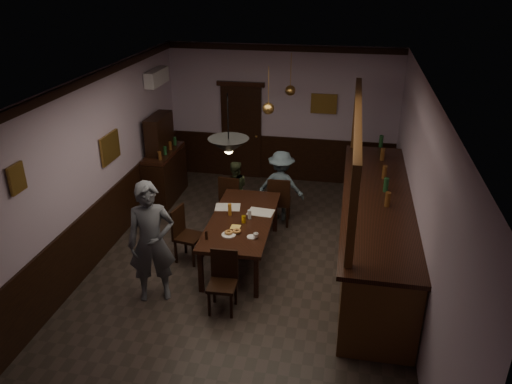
% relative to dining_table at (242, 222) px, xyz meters
% --- Properties ---
extents(room, '(5.01, 8.01, 3.01)m').
position_rel_dining_table_xyz_m(room, '(0.14, -0.49, 0.81)').
color(room, '#2D2621').
rests_on(room, ground).
extents(dining_table, '(1.04, 2.22, 0.75)m').
position_rel_dining_table_xyz_m(dining_table, '(0.00, 0.00, 0.00)').
color(dining_table, black).
rests_on(dining_table, ground).
extents(chair_far_left, '(0.46, 0.46, 0.94)m').
position_rel_dining_table_xyz_m(chair_far_left, '(-0.48, 1.26, -0.17)').
color(chair_far_left, black).
rests_on(chair_far_left, ground).
extents(chair_far_right, '(0.44, 0.44, 0.97)m').
position_rel_dining_table_xyz_m(chair_far_right, '(0.43, 1.28, -0.16)').
color(chair_far_right, black).
rests_on(chair_far_right, ground).
extents(chair_near, '(0.40, 0.40, 0.90)m').
position_rel_dining_table_xyz_m(chair_near, '(0.02, -1.33, -0.19)').
color(chair_near, black).
rests_on(chair_near, ground).
extents(chair_side, '(0.47, 0.47, 0.93)m').
position_rel_dining_table_xyz_m(chair_side, '(-0.92, -0.20, -0.17)').
color(chair_side, black).
rests_on(chair_side, ground).
extents(person_standing, '(0.78, 0.65, 1.84)m').
position_rel_dining_table_xyz_m(person_standing, '(-1.03, -1.27, 0.23)').
color(person_standing, '#53565F').
rests_on(person_standing, ground).
extents(person_seated_left, '(0.63, 0.54, 1.11)m').
position_rel_dining_table_xyz_m(person_seated_left, '(-0.48, 1.54, -0.13)').
color(person_seated_left, '#3A4529').
rests_on(person_seated_left, ground).
extents(person_seated_right, '(0.93, 0.59, 1.37)m').
position_rel_dining_table_xyz_m(person_seated_right, '(0.42, 1.56, 0.00)').
color(person_seated_right, slate).
rests_on(person_seated_right, ground).
extents(newspaper_left, '(0.46, 0.36, 0.01)m').
position_rel_dining_table_xyz_m(newspaper_left, '(-0.32, 0.35, 0.07)').
color(newspaper_left, silver).
rests_on(newspaper_left, dining_table).
extents(newspaper_right, '(0.44, 0.34, 0.01)m').
position_rel_dining_table_xyz_m(newspaper_right, '(0.27, 0.27, 0.07)').
color(newspaper_right, silver).
rests_on(newspaper_right, dining_table).
extents(napkin, '(0.15, 0.15, 0.00)m').
position_rel_dining_table_xyz_m(napkin, '(-0.03, -0.30, 0.07)').
color(napkin, '#F0CB58').
rests_on(napkin, dining_table).
extents(saucer, '(0.15, 0.15, 0.01)m').
position_rel_dining_table_xyz_m(saucer, '(0.28, -0.56, 0.07)').
color(saucer, white).
rests_on(saucer, dining_table).
extents(coffee_cup, '(0.08, 0.08, 0.07)m').
position_rel_dining_table_xyz_m(coffee_cup, '(0.35, -0.59, 0.11)').
color(coffee_cup, white).
rests_on(coffee_cup, saucer).
extents(pastry_plate, '(0.22, 0.22, 0.01)m').
position_rel_dining_table_xyz_m(pastry_plate, '(-0.08, -0.57, 0.07)').
color(pastry_plate, white).
rests_on(pastry_plate, dining_table).
extents(pastry_ring_a, '(0.13, 0.13, 0.04)m').
position_rel_dining_table_xyz_m(pastry_ring_a, '(-0.08, -0.54, 0.10)').
color(pastry_ring_a, '#C68C47').
rests_on(pastry_ring_a, pastry_plate).
extents(pastry_ring_b, '(0.13, 0.13, 0.04)m').
position_rel_dining_table_xyz_m(pastry_ring_b, '(0.03, -0.48, 0.10)').
color(pastry_ring_b, '#C68C47').
rests_on(pastry_ring_b, pastry_plate).
extents(soda_can, '(0.07, 0.07, 0.12)m').
position_rel_dining_table_xyz_m(soda_can, '(0.06, -0.13, 0.12)').
color(soda_can, yellow).
rests_on(soda_can, dining_table).
extents(beer_glass, '(0.06, 0.06, 0.20)m').
position_rel_dining_table_xyz_m(beer_glass, '(-0.22, 0.09, 0.16)').
color(beer_glass, '#BF721E').
rests_on(beer_glass, dining_table).
extents(water_glass, '(0.06, 0.06, 0.15)m').
position_rel_dining_table_xyz_m(water_glass, '(0.12, 0.02, 0.14)').
color(water_glass, silver).
rests_on(water_glass, dining_table).
extents(pepper_mill, '(0.04, 0.04, 0.14)m').
position_rel_dining_table_xyz_m(pepper_mill, '(-0.38, -0.74, 0.13)').
color(pepper_mill, black).
rests_on(pepper_mill, dining_table).
extents(sideboard, '(0.48, 1.36, 1.79)m').
position_rel_dining_table_xyz_m(sideboard, '(-2.07, 1.99, 0.03)').
color(sideboard, black).
rests_on(sideboard, ground).
extents(bar_counter, '(1.07, 4.62, 2.58)m').
position_rel_dining_table_xyz_m(bar_counter, '(2.13, 0.21, -0.03)').
color(bar_counter, '#512F15').
rests_on(bar_counter, ground).
extents(door_back, '(0.90, 0.06, 2.10)m').
position_rel_dining_table_xyz_m(door_back, '(-0.76, 3.46, 0.36)').
color(door_back, black).
rests_on(door_back, ground).
extents(ac_unit, '(0.20, 0.85, 0.30)m').
position_rel_dining_table_xyz_m(ac_unit, '(-2.24, 2.41, 1.76)').
color(ac_unit, white).
rests_on(ac_unit, ground).
extents(picture_left_small, '(0.04, 0.28, 0.36)m').
position_rel_dining_table_xyz_m(picture_left_small, '(-2.32, -2.09, 1.46)').
color(picture_left_small, olive).
rests_on(picture_left_small, ground).
extents(picture_left_large, '(0.04, 0.62, 0.48)m').
position_rel_dining_table_xyz_m(picture_left_large, '(-2.32, 0.31, 1.01)').
color(picture_left_large, olive).
rests_on(picture_left_large, ground).
extents(picture_back, '(0.55, 0.04, 0.42)m').
position_rel_dining_table_xyz_m(picture_back, '(1.04, 3.47, 1.11)').
color(picture_back, olive).
rests_on(picture_back, ground).
extents(pendant_iron, '(0.56, 0.56, 0.84)m').
position_rel_dining_table_xyz_m(pendant_iron, '(0.01, -0.80, 1.59)').
color(pendant_iron, black).
rests_on(pendant_iron, ground).
extents(pendant_brass_mid, '(0.20, 0.20, 0.81)m').
position_rel_dining_table_xyz_m(pendant_brass_mid, '(0.24, 1.08, 1.61)').
color(pendant_brass_mid, '#BF8C3F').
rests_on(pendant_brass_mid, ground).
extents(pendant_brass_far, '(0.20, 0.20, 0.81)m').
position_rel_dining_table_xyz_m(pendant_brass_far, '(0.44, 2.43, 1.61)').
color(pendant_brass_far, '#BF8C3F').
rests_on(pendant_brass_far, ground).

